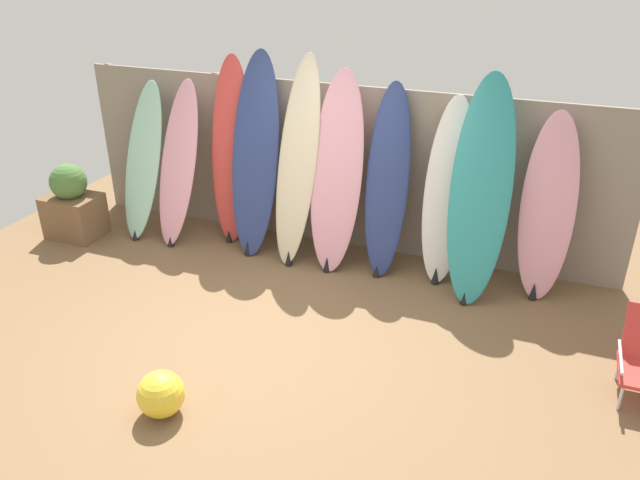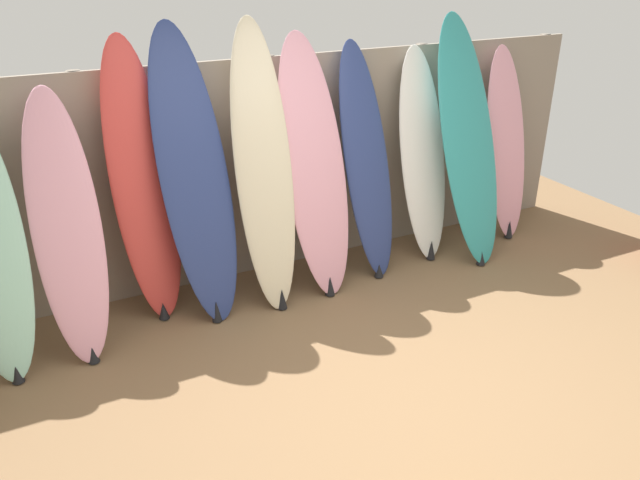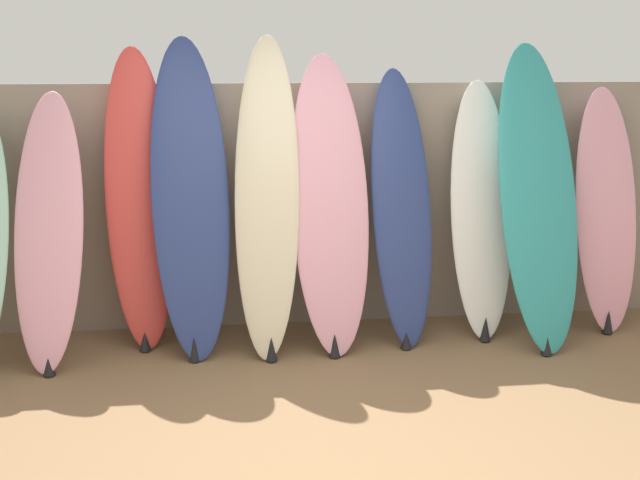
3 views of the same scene
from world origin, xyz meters
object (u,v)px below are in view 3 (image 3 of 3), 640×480
object	(u,v)px
surfboard_red_2	(140,202)
surfboard_teal_8	(538,197)
surfboard_pink_1	(49,231)
surfboard_pink_9	(606,213)
surfboard_navy_6	(401,208)
surfboard_white_7	(481,212)
surfboard_navy_3	(190,200)
surfboard_cream_4	(267,199)
surfboard_pink_5	(330,206)

from	to	relation	value
surfboard_red_2	surfboard_teal_8	world-z (taller)	surfboard_teal_8
surfboard_pink_1	surfboard_red_2	size ratio (longest dim) A/B	0.86
surfboard_pink_1	surfboard_pink_9	size ratio (longest dim) A/B	1.00
surfboard_navy_6	surfboard_teal_8	xyz separation A→B (m)	(0.93, -0.14, 0.09)
surfboard_white_7	surfboard_pink_9	world-z (taller)	surfboard_white_7
surfboard_pink_9	surfboard_pink_1	bearing A→B (deg)	-177.63
surfboard_pink_1	surfboard_teal_8	size ratio (longest dim) A/B	0.85
surfboard_navy_3	surfboard_pink_9	xyz separation A→B (m)	(2.99, 0.07, -0.18)
surfboard_cream_4	surfboard_teal_8	bearing A→B (deg)	-1.85
surfboard_pink_5	surfboard_teal_8	distance (m)	1.45
surfboard_pink_1	surfboard_pink_5	xyz separation A→B (m)	(1.85, 0.05, 0.12)
surfboard_pink_1	surfboard_navy_3	xyz separation A→B (m)	(0.91, 0.10, 0.17)
surfboard_pink_5	surfboard_navy_6	xyz separation A→B (m)	(0.51, 0.08, -0.05)
surfboard_red_2	surfboard_cream_4	size ratio (longest dim) A/B	0.96
surfboard_pink_5	surfboard_pink_1	bearing A→B (deg)	-178.60
surfboard_red_2	surfboard_teal_8	distance (m)	2.74
surfboard_navy_3	surfboard_pink_1	bearing A→B (deg)	-174.04
surfboard_navy_6	surfboard_pink_9	size ratio (longest dim) A/B	1.08
surfboard_navy_6	surfboard_teal_8	world-z (taller)	surfboard_teal_8
surfboard_cream_4	surfboard_navy_6	size ratio (longest dim) A/B	1.12
surfboard_cream_4	surfboard_navy_6	bearing A→B (deg)	5.06
surfboard_navy_6	surfboard_white_7	size ratio (longest dim) A/B	1.05
surfboard_navy_3	surfboard_cream_4	distance (m)	0.52
surfboard_red_2	surfboard_teal_8	bearing A→B (deg)	-4.82
surfboard_navy_3	surfboard_teal_8	size ratio (longest dim) A/B	1.02
surfboard_navy_6	surfboard_red_2	bearing A→B (deg)	177.25
surfboard_navy_3	surfboard_navy_6	size ratio (longest dim) A/B	1.11
surfboard_navy_6	surfboard_pink_1	bearing A→B (deg)	-177.04
surfboard_cream_4	surfboard_navy_6	xyz separation A→B (m)	(0.94, 0.08, -0.11)
surfboard_cream_4	surfboard_pink_9	world-z (taller)	surfboard_cream_4
surfboard_navy_3	surfboard_white_7	bearing A→B (deg)	1.93
surfboard_navy_6	surfboard_pink_5	bearing A→B (deg)	-171.45
surfboard_navy_3	surfboard_pink_9	world-z (taller)	surfboard_navy_3
surfboard_red_2	surfboard_pink_5	bearing A→B (deg)	-7.24
surfboard_pink_5	surfboard_teal_8	size ratio (longest dim) A/B	0.96
surfboard_red_2	surfboard_white_7	size ratio (longest dim) A/B	1.12
surfboard_pink_1	surfboard_pink_9	xyz separation A→B (m)	(3.91, 0.16, -0.01)
surfboard_white_7	surfboard_teal_8	xyz separation A→B (m)	(0.34, -0.19, 0.13)
surfboard_pink_5	surfboard_navy_6	distance (m)	0.52
surfboard_navy_3	surfboard_cream_4	size ratio (longest dim) A/B	1.00
surfboard_red_2	surfboard_pink_5	xyz separation A→B (m)	(1.29, -0.16, -0.03)
surfboard_pink_5	surfboard_white_7	bearing A→B (deg)	6.13
surfboard_cream_4	surfboard_white_7	distance (m)	1.55
surfboard_red_2	surfboard_pink_9	size ratio (longest dim) A/B	1.16
surfboard_navy_3	surfboard_pink_5	size ratio (longest dim) A/B	1.06
surfboard_pink_1	surfboard_white_7	xyz separation A→B (m)	(2.96, 0.16, 0.02)
surfboard_navy_3	surfboard_teal_8	bearing A→B (deg)	-2.80
surfboard_pink_1	surfboard_cream_4	bearing A→B (deg)	1.57
surfboard_cream_4	surfboard_pink_5	size ratio (longest dim) A/B	1.06
surfboard_cream_4	surfboard_pink_5	xyz separation A→B (m)	(0.43, 0.01, -0.06)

